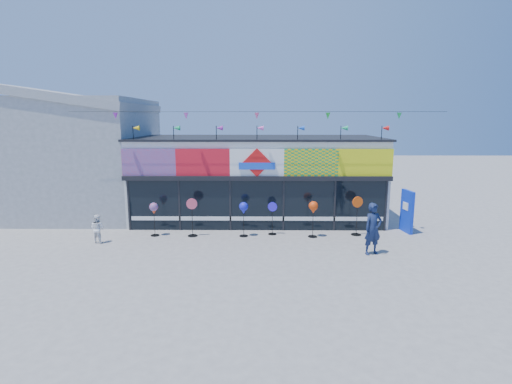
{
  "coord_description": "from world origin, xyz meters",
  "views": [
    {
      "loc": [
        0.14,
        -14.15,
        5.05
      ],
      "look_at": [
        -0.03,
        2.0,
        2.03
      ],
      "focal_mm": 28.0,
      "sensor_mm": 36.0,
      "label": 1
    }
  ],
  "objects_px": {
    "spinner_3": "(272,217)",
    "spinner_2": "(244,209)",
    "spinner_1": "(192,216)",
    "blue_sign": "(407,211)",
    "adult_man": "(373,229)",
    "spinner_0": "(154,209)",
    "spinner_5": "(357,215)",
    "child": "(97,229)",
    "spinner_4": "(313,208)"
  },
  "relations": [
    {
      "from": "adult_man",
      "to": "child",
      "type": "relative_size",
      "value": 1.65
    },
    {
      "from": "spinner_2",
      "to": "spinner_1",
      "type": "bearing_deg",
      "value": -179.9
    },
    {
      "from": "spinner_0",
      "to": "adult_man",
      "type": "bearing_deg",
      "value": -14.6
    },
    {
      "from": "spinner_1",
      "to": "child",
      "type": "height_order",
      "value": "spinner_1"
    },
    {
      "from": "spinner_0",
      "to": "adult_man",
      "type": "xyz_separation_m",
      "value": [
        8.78,
        -2.29,
        -0.19
      ]
    },
    {
      "from": "spinner_1",
      "to": "child",
      "type": "relative_size",
      "value": 1.4
    },
    {
      "from": "spinner_4",
      "to": "spinner_5",
      "type": "xyz_separation_m",
      "value": [
        1.94,
        0.31,
        -0.35
      ]
    },
    {
      "from": "spinner_3",
      "to": "spinner_2",
      "type": "bearing_deg",
      "value": -166.43
    },
    {
      "from": "spinner_4",
      "to": "child",
      "type": "bearing_deg",
      "value": -174.31
    },
    {
      "from": "blue_sign",
      "to": "adult_man",
      "type": "distance_m",
      "value": 3.78
    },
    {
      "from": "spinner_0",
      "to": "blue_sign",
      "type": "bearing_deg",
      "value": 3.55
    },
    {
      "from": "blue_sign",
      "to": "spinner_1",
      "type": "distance_m",
      "value": 9.49
    },
    {
      "from": "spinner_4",
      "to": "child",
      "type": "height_order",
      "value": "spinner_4"
    },
    {
      "from": "spinner_4",
      "to": "blue_sign",
      "type": "bearing_deg",
      "value": 10.65
    },
    {
      "from": "spinner_1",
      "to": "spinner_2",
      "type": "height_order",
      "value": "spinner_1"
    },
    {
      "from": "blue_sign",
      "to": "adult_man",
      "type": "height_order",
      "value": "adult_man"
    },
    {
      "from": "spinner_4",
      "to": "child",
      "type": "distance_m",
      "value": 8.98
    },
    {
      "from": "spinner_2",
      "to": "spinner_3",
      "type": "bearing_deg",
      "value": 13.57
    },
    {
      "from": "spinner_2",
      "to": "adult_man",
      "type": "xyz_separation_m",
      "value": [
        4.91,
        -2.24,
        -0.23
      ]
    },
    {
      "from": "spinner_1",
      "to": "spinner_4",
      "type": "bearing_deg",
      "value": -0.71
    },
    {
      "from": "spinner_3",
      "to": "spinner_5",
      "type": "xyz_separation_m",
      "value": [
        3.67,
        -0.06,
        0.14
      ]
    },
    {
      "from": "spinner_5",
      "to": "spinner_3",
      "type": "bearing_deg",
      "value": 179.12
    },
    {
      "from": "spinner_3",
      "to": "spinner_5",
      "type": "relative_size",
      "value": 0.84
    },
    {
      "from": "spinner_1",
      "to": "spinner_3",
      "type": "relative_size",
      "value": 1.15
    },
    {
      "from": "spinner_0",
      "to": "spinner_5",
      "type": "height_order",
      "value": "spinner_5"
    },
    {
      "from": "blue_sign",
      "to": "spinner_1",
      "type": "bearing_deg",
      "value": 175.93
    },
    {
      "from": "spinner_3",
      "to": "spinner_4",
      "type": "height_order",
      "value": "spinner_4"
    },
    {
      "from": "adult_man",
      "to": "spinner_2",
      "type": "bearing_deg",
      "value": 134.91
    },
    {
      "from": "spinner_0",
      "to": "spinner_3",
      "type": "xyz_separation_m",
      "value": [
        5.11,
        0.25,
        -0.41
      ]
    },
    {
      "from": "child",
      "to": "blue_sign",
      "type": "bearing_deg",
      "value": -155.77
    },
    {
      "from": "spinner_1",
      "to": "adult_man",
      "type": "relative_size",
      "value": 0.85
    },
    {
      "from": "spinner_0",
      "to": "spinner_5",
      "type": "distance_m",
      "value": 8.78
    },
    {
      "from": "child",
      "to": "spinner_3",
      "type": "bearing_deg",
      "value": -153.16
    },
    {
      "from": "spinner_1",
      "to": "blue_sign",
      "type": "bearing_deg",
      "value": 4.47
    },
    {
      "from": "blue_sign",
      "to": "spinner_2",
      "type": "height_order",
      "value": "blue_sign"
    },
    {
      "from": "spinner_2",
      "to": "spinner_3",
      "type": "distance_m",
      "value": 1.36
    },
    {
      "from": "spinner_1",
      "to": "spinner_3",
      "type": "bearing_deg",
      "value": 5.03
    },
    {
      "from": "spinner_3",
      "to": "child",
      "type": "relative_size",
      "value": 1.22
    },
    {
      "from": "spinner_1",
      "to": "spinner_3",
      "type": "xyz_separation_m",
      "value": [
        3.46,
        0.3,
        -0.11
      ]
    },
    {
      "from": "spinner_2",
      "to": "spinner_4",
      "type": "height_order",
      "value": "spinner_4"
    },
    {
      "from": "spinner_0",
      "to": "spinner_1",
      "type": "xyz_separation_m",
      "value": [
        1.65,
        -0.05,
        -0.29
      ]
    },
    {
      "from": "adult_man",
      "to": "child",
      "type": "bearing_deg",
      "value": 152.67
    },
    {
      "from": "blue_sign",
      "to": "spinner_0",
      "type": "xyz_separation_m",
      "value": [
        -11.11,
        -0.69,
        0.22
      ]
    },
    {
      "from": "adult_man",
      "to": "spinner_5",
      "type": "bearing_deg",
      "value": 69.41
    },
    {
      "from": "spinner_5",
      "to": "child",
      "type": "relative_size",
      "value": 1.45
    },
    {
      "from": "spinner_2",
      "to": "spinner_5",
      "type": "xyz_separation_m",
      "value": [
        4.91,
        0.24,
        -0.3
      ]
    },
    {
      "from": "spinner_0",
      "to": "spinner_4",
      "type": "xyz_separation_m",
      "value": [
        6.83,
        -0.12,
        0.08
      ]
    },
    {
      "from": "spinner_0",
      "to": "spinner_1",
      "type": "height_order",
      "value": "spinner_1"
    },
    {
      "from": "spinner_3",
      "to": "spinner_0",
      "type": "bearing_deg",
      "value": -177.17
    },
    {
      "from": "adult_man",
      "to": "child",
      "type": "distance_m",
      "value": 10.93
    }
  ]
}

